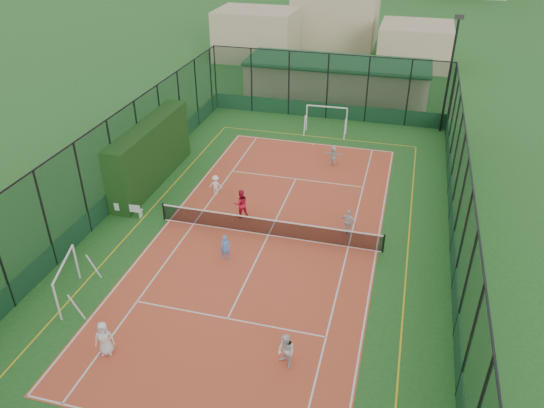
{
  "coord_description": "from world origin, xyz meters",
  "views": [
    {
      "loc": [
        6.01,
        -21.81,
        15.18
      ],
      "look_at": [
        -0.11,
        1.13,
        1.2
      ],
      "focal_mm": 35.0,
      "sensor_mm": 36.0,
      "label": 1
    }
  ],
  "objects_px": {
    "floodlight_ne": "(449,76)",
    "child_near_mid": "(226,248)",
    "clubhouse": "(337,79)",
    "child_far_back": "(333,155)",
    "white_bench": "(129,209)",
    "child_near_left": "(104,338)",
    "child_near_right": "(286,351)",
    "futsal_goal_far": "(326,120)",
    "coach": "(241,203)",
    "child_far_right": "(348,222)",
    "futsal_goal_near": "(67,281)",
    "child_far_left": "(216,185)"
  },
  "relations": [
    {
      "from": "white_bench",
      "to": "futsal_goal_far",
      "type": "relative_size",
      "value": 0.49
    },
    {
      "from": "child_near_left",
      "to": "coach",
      "type": "xyz_separation_m",
      "value": [
        1.93,
        10.74,
        0.07
      ]
    },
    {
      "from": "clubhouse",
      "to": "futsal_goal_near",
      "type": "xyz_separation_m",
      "value": [
        -7.01,
        -28.89,
        -0.67
      ]
    },
    {
      "from": "futsal_goal_near",
      "to": "futsal_goal_far",
      "type": "height_order",
      "value": "futsal_goal_far"
    },
    {
      "from": "floodlight_ne",
      "to": "futsal_goal_far",
      "type": "bearing_deg",
      "value": -163.62
    },
    {
      "from": "floodlight_ne",
      "to": "child_near_mid",
      "type": "relative_size",
      "value": 6.43
    },
    {
      "from": "child_near_right",
      "to": "white_bench",
      "type": "bearing_deg",
      "value": -177.73
    },
    {
      "from": "futsal_goal_near",
      "to": "child_near_left",
      "type": "xyz_separation_m",
      "value": [
        3.18,
        -2.47,
        -0.16
      ]
    },
    {
      "from": "clubhouse",
      "to": "child_near_right",
      "type": "bearing_deg",
      "value": -84.5
    },
    {
      "from": "futsal_goal_far",
      "to": "child_near_mid",
      "type": "relative_size",
      "value": 2.35
    },
    {
      "from": "clubhouse",
      "to": "child_far_back",
      "type": "bearing_deg",
      "value": -81.82
    },
    {
      "from": "clubhouse",
      "to": "white_bench",
      "type": "xyz_separation_m",
      "value": [
        -7.8,
        -22.1,
        -1.16
      ]
    },
    {
      "from": "child_near_right",
      "to": "child_near_mid",
      "type": "bearing_deg",
      "value": 166.56
    },
    {
      "from": "floodlight_ne",
      "to": "child_near_mid",
      "type": "height_order",
      "value": "floodlight_ne"
    },
    {
      "from": "child_far_back",
      "to": "coach",
      "type": "xyz_separation_m",
      "value": [
        -3.77,
        -7.63,
        0.18
      ]
    },
    {
      "from": "coach",
      "to": "child_far_right",
      "type": "bearing_deg",
      "value": 146.65
    },
    {
      "from": "child_near_right",
      "to": "child_far_back",
      "type": "bearing_deg",
      "value": 132.89
    },
    {
      "from": "child_near_right",
      "to": "clubhouse",
      "type": "bearing_deg",
      "value": 134.92
    },
    {
      "from": "child_near_left",
      "to": "white_bench",
      "type": "bearing_deg",
      "value": 90.38
    },
    {
      "from": "clubhouse",
      "to": "coach",
      "type": "bearing_deg",
      "value": -95.27
    },
    {
      "from": "child_near_left",
      "to": "child_far_back",
      "type": "relative_size",
      "value": 1.17
    },
    {
      "from": "white_bench",
      "to": "child_far_left",
      "type": "height_order",
      "value": "child_far_left"
    },
    {
      "from": "white_bench",
      "to": "child_far_back",
      "type": "xyz_separation_m",
      "value": [
        9.67,
        9.12,
        0.23
      ]
    },
    {
      "from": "clubhouse",
      "to": "child_far_back",
      "type": "height_order",
      "value": "clubhouse"
    },
    {
      "from": "child_near_mid",
      "to": "futsal_goal_near",
      "type": "bearing_deg",
      "value": -159.05
    },
    {
      "from": "clubhouse",
      "to": "child_far_left",
      "type": "height_order",
      "value": "clubhouse"
    },
    {
      "from": "white_bench",
      "to": "coach",
      "type": "bearing_deg",
      "value": 10.28
    },
    {
      "from": "clubhouse",
      "to": "white_bench",
      "type": "bearing_deg",
      "value": -109.44
    },
    {
      "from": "futsal_goal_near",
      "to": "futsal_goal_far",
      "type": "bearing_deg",
      "value": -36.41
    },
    {
      "from": "child_far_left",
      "to": "child_far_right",
      "type": "xyz_separation_m",
      "value": [
        7.96,
        -2.16,
        0.09
      ]
    },
    {
      "from": "floodlight_ne",
      "to": "futsal_goal_far",
      "type": "xyz_separation_m",
      "value": [
        -8.11,
        -2.38,
        -3.15
      ]
    },
    {
      "from": "child_near_mid",
      "to": "coach",
      "type": "height_order",
      "value": "coach"
    },
    {
      "from": "child_near_left",
      "to": "child_near_right",
      "type": "xyz_separation_m",
      "value": [
        6.74,
        1.15,
        -0.01
      ]
    },
    {
      "from": "child_far_back",
      "to": "child_near_right",
      "type": "bearing_deg",
      "value": 94.61
    },
    {
      "from": "child_far_left",
      "to": "child_far_back",
      "type": "relative_size",
      "value": 0.95
    },
    {
      "from": "white_bench",
      "to": "floodlight_ne",
      "type": "bearing_deg",
      "value": 41.71
    },
    {
      "from": "futsal_goal_near",
      "to": "child_near_mid",
      "type": "xyz_separation_m",
      "value": [
        5.58,
        4.4,
        -0.26
      ]
    },
    {
      "from": "child_near_right",
      "to": "child_far_left",
      "type": "height_order",
      "value": "child_near_right"
    },
    {
      "from": "clubhouse",
      "to": "child_near_mid",
      "type": "height_order",
      "value": "clubhouse"
    },
    {
      "from": "futsal_goal_far",
      "to": "child_far_left",
      "type": "distance_m",
      "value": 11.78
    },
    {
      "from": "futsal_goal_far",
      "to": "child_far_right",
      "type": "distance_m",
      "value": 13.45
    },
    {
      "from": "clubhouse",
      "to": "child_near_right",
      "type": "height_order",
      "value": "clubhouse"
    },
    {
      "from": "clubhouse",
      "to": "child_near_mid",
      "type": "xyz_separation_m",
      "value": [
        -1.43,
        -24.49,
        -0.92
      ]
    },
    {
      "from": "floodlight_ne",
      "to": "white_bench",
      "type": "relative_size",
      "value": 5.58
    },
    {
      "from": "child_near_mid",
      "to": "child_near_right",
      "type": "bearing_deg",
      "value": -70.17
    },
    {
      "from": "floodlight_ne",
      "to": "child_far_left",
      "type": "height_order",
      "value": "floodlight_ne"
    },
    {
      "from": "clubhouse",
      "to": "child_far_back",
      "type": "xyz_separation_m",
      "value": [
        1.87,
        -12.98,
        -0.93
      ]
    },
    {
      "from": "futsal_goal_near",
      "to": "child_near_right",
      "type": "height_order",
      "value": "futsal_goal_near"
    },
    {
      "from": "child_far_left",
      "to": "child_far_right",
      "type": "height_order",
      "value": "child_far_right"
    },
    {
      "from": "floodlight_ne",
      "to": "child_far_left",
      "type": "xyz_separation_m",
      "value": [
        -12.68,
        -13.24,
        -3.51
      ]
    }
  ]
}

